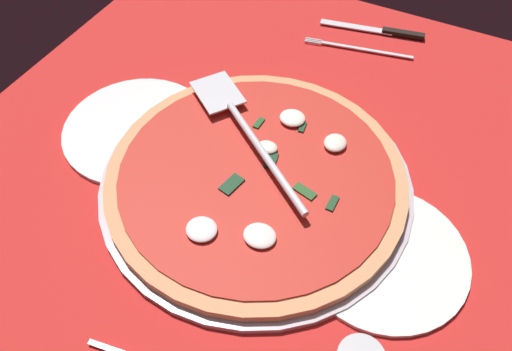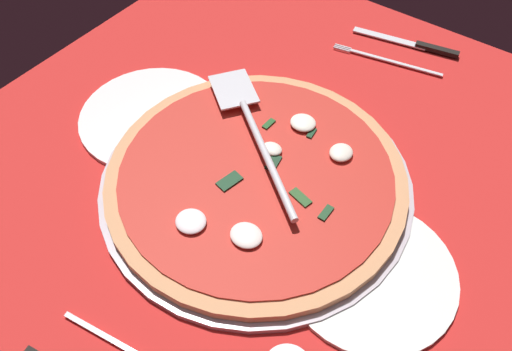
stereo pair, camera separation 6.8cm
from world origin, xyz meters
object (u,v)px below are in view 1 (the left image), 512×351
at_px(pizza, 256,176).
at_px(pizza_server, 244,130).
at_px(dinner_plate_left, 383,256).
at_px(dinner_plate_right, 138,129).
at_px(place_setting_near, 370,41).

bearing_deg(pizza, pizza_server, -47.99).
distance_m(pizza, pizza_server, 0.07).
xyz_separation_m(dinner_plate_left, pizza_server, (0.24, -0.08, 0.04)).
xyz_separation_m(dinner_plate_right, pizza, (-0.21, 0.01, 0.02)).
xyz_separation_m(dinner_plate_left, pizza, (0.19, -0.03, 0.02)).
xyz_separation_m(dinner_plate_left, dinner_plate_right, (0.40, -0.04, 0.00)).
height_order(dinner_plate_right, pizza_server, pizza_server).
bearing_deg(place_setting_near, pizza_server, 65.42).
bearing_deg(pizza, dinner_plate_left, 171.11).
height_order(dinner_plate_right, place_setting_near, place_setting_near).
height_order(dinner_plate_left, pizza_server, pizza_server).
relative_size(pizza, pizza_server, 1.57).
xyz_separation_m(pizza, place_setting_near, (-0.03, -0.38, -0.02)).
xyz_separation_m(dinner_plate_right, pizza_server, (-0.16, -0.04, 0.04)).
bearing_deg(pizza_server, place_setting_near, -67.25).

